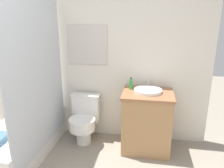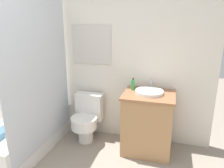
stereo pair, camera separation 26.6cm
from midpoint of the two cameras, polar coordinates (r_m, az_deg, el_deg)
name	(u,v)px [view 1 (the left image)]	position (r m, az deg, el deg)	size (l,w,h in m)	color
wall_back	(93,53)	(3.13, -7.36, 8.14)	(3.23, 0.07, 2.50)	silver
shower_area	(23,136)	(3.14, -24.67, -12.32)	(0.66, 1.42, 1.98)	white
toilet	(84,119)	(3.18, -9.70, -8.98)	(0.41, 0.48, 0.67)	white
vanity	(147,121)	(2.96, 6.45, -9.66)	(0.65, 0.54, 0.80)	#AD7F51
sink	(148,91)	(2.82, 6.76, -1.77)	(0.35, 0.39, 0.13)	white
soap_bottle	(131,84)	(2.91, 2.39, -0.04)	(0.05, 0.05, 0.16)	green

